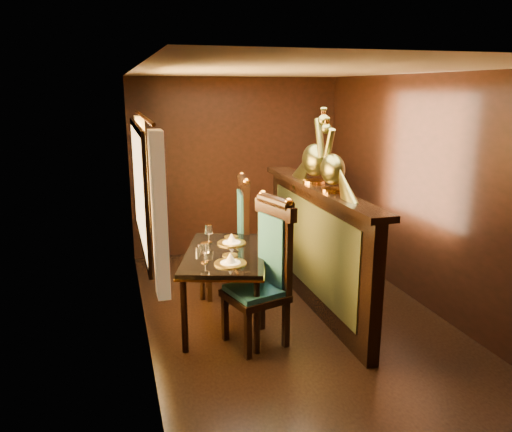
% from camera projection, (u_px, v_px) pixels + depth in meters
% --- Properties ---
extents(ground, '(5.00, 5.00, 0.00)m').
position_uv_depth(ground, '(296.00, 322.00, 5.15)').
color(ground, black).
rests_on(ground, ground).
extents(room_shell, '(3.04, 5.04, 2.52)m').
position_uv_depth(room_shell, '(291.00, 171.00, 4.75)').
color(room_shell, black).
rests_on(room_shell, ground).
extents(partition, '(0.26, 2.70, 1.36)m').
position_uv_depth(partition, '(316.00, 245.00, 5.34)').
color(partition, black).
rests_on(partition, ground).
extents(dining_table, '(1.16, 1.49, 0.97)m').
position_uv_depth(dining_table, '(225.00, 259.00, 4.95)').
color(dining_table, black).
rests_on(dining_table, ground).
extents(chair_left, '(0.64, 0.65, 1.42)m').
position_uv_depth(chair_left, '(267.00, 267.00, 4.62)').
color(chair_left, black).
rests_on(chair_left, ground).
extents(chair_right, '(0.57, 0.59, 1.41)m').
position_uv_depth(chair_right, '(237.00, 233.00, 5.72)').
color(chair_right, black).
rests_on(chair_right, ground).
extents(peacock_left, '(0.22, 0.60, 0.71)m').
position_uv_depth(peacock_left, '(333.00, 156.00, 4.78)').
color(peacock_left, '#17452D').
rests_on(peacock_left, partition).
extents(peacock_right, '(0.25, 0.68, 0.80)m').
position_uv_depth(peacock_right, '(315.00, 146.00, 5.19)').
color(peacock_right, '#17452D').
rests_on(peacock_right, partition).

